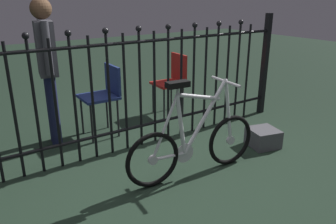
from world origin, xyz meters
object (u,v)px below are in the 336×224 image
at_px(bicycle, 194,143).
at_px(person_visitor, 47,62).
at_px(display_crate, 263,137).
at_px(chair_navy, 104,92).
at_px(chair_red, 173,78).

xyz_separation_m(bicycle, person_visitor, (-0.86, 1.42, 0.61)).
height_order(bicycle, display_crate, bicycle).
distance_m(chair_navy, chair_red, 1.10).
distance_m(chair_red, person_visitor, 1.73).
bearing_deg(display_crate, chair_navy, 135.16).
height_order(person_visitor, display_crate, person_visitor).
xyz_separation_m(chair_navy, display_crate, (1.30, -1.29, -0.42)).
height_order(chair_navy, display_crate, chair_navy).
distance_m(bicycle, chair_navy, 1.39).
bearing_deg(chair_red, chair_navy, -170.99).
xyz_separation_m(chair_navy, chair_red, (1.09, 0.17, -0.02)).
xyz_separation_m(person_visitor, display_crate, (1.88, -1.36, -0.83)).
xyz_separation_m(bicycle, chair_navy, (-0.27, 1.35, 0.20)).
bearing_deg(chair_red, person_visitor, -176.39).
bearing_deg(chair_navy, bicycle, -78.56).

